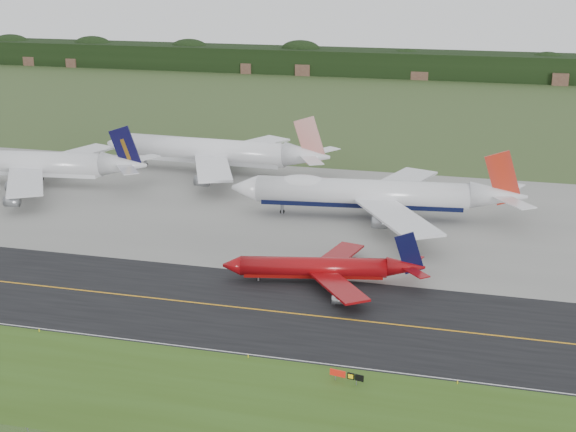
# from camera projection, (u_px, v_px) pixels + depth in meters

# --- Properties ---
(ground) EXTENTS (600.00, 600.00, 0.00)m
(ground) POSITION_uv_depth(u_px,v_px,m) (277.00, 301.00, 136.89)
(ground) COLOR #3A4E24
(ground) RESTS_ON ground
(grass_verge) EXTENTS (400.00, 30.00, 0.01)m
(grass_verge) POSITION_uv_depth(u_px,v_px,m) (206.00, 408.00, 104.66)
(grass_verge) COLOR #385619
(grass_verge) RESTS_ON ground
(taxiway) EXTENTS (400.00, 32.00, 0.02)m
(taxiway) POSITION_uv_depth(u_px,v_px,m) (270.00, 311.00, 133.20)
(taxiway) COLOR black
(taxiway) RESTS_ON ground
(apron) EXTENTS (400.00, 78.00, 0.01)m
(apron) POSITION_uv_depth(u_px,v_px,m) (335.00, 213.00, 183.84)
(apron) COLOR gray
(apron) RESTS_ON ground
(taxiway_centreline) EXTENTS (400.00, 0.40, 0.00)m
(taxiway_centreline) POSITION_uv_depth(u_px,v_px,m) (270.00, 311.00, 133.19)
(taxiway_centreline) COLOR orange
(taxiway_centreline) RESTS_ON taxiway
(taxiway_edge_line) EXTENTS (400.00, 0.25, 0.00)m
(taxiway_edge_line) POSITION_uv_depth(u_px,v_px,m) (242.00, 353.00, 118.92)
(taxiway_edge_line) COLOR silver
(taxiway_edge_line) RESTS_ON taxiway
(horizon_treeline) EXTENTS (700.00, 25.00, 12.00)m
(horizon_treeline) POSITION_uv_depth(u_px,v_px,m) (425.00, 66.00, 387.25)
(horizon_treeline) COLOR black
(horizon_treeline) RESTS_ON ground
(jet_ba_747) EXTENTS (65.87, 54.22, 16.55)m
(jet_ba_747) POSITION_uv_depth(u_px,v_px,m) (372.00, 194.00, 178.83)
(jet_ba_747) COLOR white
(jet_ba_747) RESTS_ON ground
(jet_red_737) EXTENTS (36.40, 29.24, 9.88)m
(jet_red_737) POSITION_uv_depth(u_px,v_px,m) (325.00, 268.00, 144.21)
(jet_red_737) COLOR maroon
(jet_red_737) RESTS_ON ground
(jet_navy_gold) EXTENTS (62.51, 54.15, 16.12)m
(jet_navy_gold) POSITION_uv_depth(u_px,v_px,m) (31.00, 164.00, 205.56)
(jet_navy_gold) COLOR silver
(jet_navy_gold) RESTS_ON ground
(jet_star_tail) EXTENTS (64.59, 54.09, 17.05)m
(jet_star_tail) POSITION_uv_depth(u_px,v_px,m) (215.00, 152.00, 216.56)
(jet_star_tail) COLOR white
(jet_star_tail) RESTS_ON ground
(taxiway_sign) EXTENTS (4.89, 1.08, 1.65)m
(taxiway_sign) POSITION_uv_depth(u_px,v_px,m) (347.00, 375.00, 110.49)
(taxiway_sign) COLOR slate
(taxiway_sign) RESTS_ON ground
(edge_marker_left) EXTENTS (0.16, 0.16, 0.50)m
(edge_marker_left) POSITION_uv_depth(u_px,v_px,m) (39.00, 330.00, 125.79)
(edge_marker_left) COLOR yellow
(edge_marker_left) RESTS_ON ground
(edge_marker_center) EXTENTS (0.16, 0.16, 0.50)m
(edge_marker_center) POSITION_uv_depth(u_px,v_px,m) (248.00, 356.00, 117.64)
(edge_marker_center) COLOR yellow
(edge_marker_center) RESTS_ON ground
(edge_marker_right) EXTENTS (0.16, 0.16, 0.50)m
(edge_marker_right) POSITION_uv_depth(u_px,v_px,m) (457.00, 382.00, 110.48)
(edge_marker_right) COLOR yellow
(edge_marker_right) RESTS_ON ground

